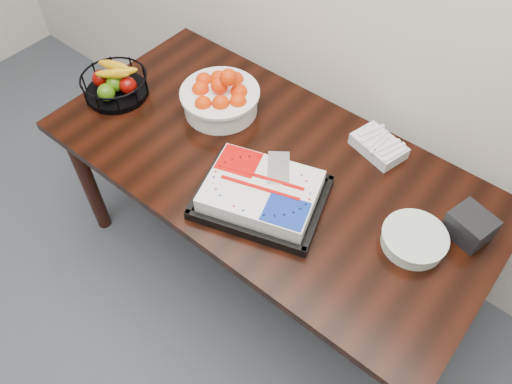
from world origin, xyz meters
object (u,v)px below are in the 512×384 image
Objects in this scene: table at (269,176)px; fruit_basket at (115,83)px; plate_stack at (414,240)px; cake_tray at (261,193)px; napkin_box at (470,226)px; tangerine_bowl at (220,94)px.

fruit_basket is (-0.77, -0.11, 0.15)m from table.
plate_stack is (1.39, 0.13, -0.04)m from fruit_basket.
napkin_box is (0.65, 0.34, 0.01)m from cake_tray.
fruit_basket is (-0.87, 0.06, 0.02)m from cake_tray.
tangerine_bowl is at bearing 174.71° from plate_stack.
plate_stack reaches higher than table.
cake_tray is 0.55m from plate_stack.
fruit_basket reaches higher than table.
napkin_box reaches higher than cake_tray.
cake_tray is at bearing -152.33° from napkin_box.
fruit_basket reaches higher than cake_tray.
cake_tray is 1.62× the size of tangerine_bowl.
cake_tray is at bearing -31.53° from tangerine_bowl.
tangerine_bowl is 1.48× the size of plate_stack.
cake_tray is 1.89× the size of fruit_basket.
cake_tray is (0.10, -0.17, 0.13)m from table.
table is at bearing -16.72° from tangerine_bowl.
table is at bearing -178.57° from plate_stack.
fruit_basket is 1.28× the size of plate_stack.
napkin_box is (0.13, 0.16, 0.02)m from plate_stack.
table is at bearing 119.58° from cake_tray.
plate_stack is at bearing 1.43° from table.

